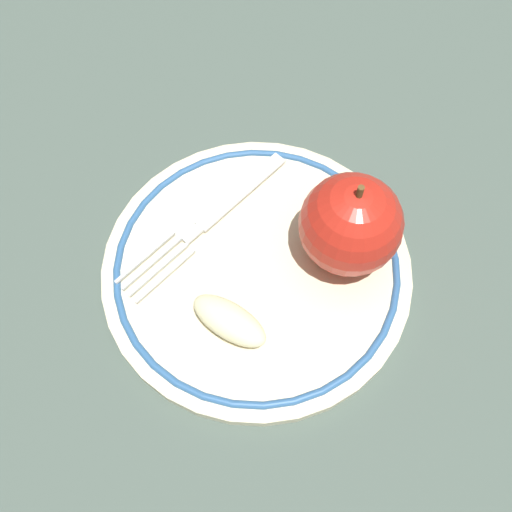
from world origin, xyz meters
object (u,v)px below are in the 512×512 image
object	(u,v)px
apple_slice_front	(233,321)
fork	(212,217)
apple_red_whole	(351,225)
plate	(256,271)

from	to	relation	value
apple_slice_front	fork	world-z (taller)	apple_slice_front
apple_red_whole	fork	bearing A→B (deg)	-6.81
plate	fork	distance (m)	0.06
plate	fork	bearing A→B (deg)	-43.03
fork	apple_red_whole	bearing A→B (deg)	117.82
plate	apple_red_whole	size ratio (longest dim) A/B	2.82
plate	apple_red_whole	xyz separation A→B (m)	(-0.07, -0.03, 0.05)
apple_slice_front	fork	size ratio (longest dim) A/B	0.40
plate	apple_slice_front	bearing A→B (deg)	79.33
apple_slice_front	fork	xyz separation A→B (m)	(0.03, -0.09, -0.01)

